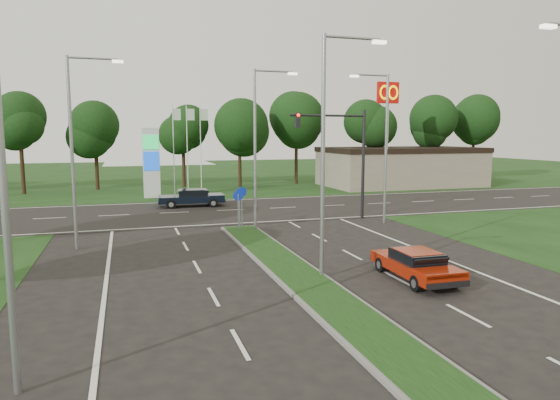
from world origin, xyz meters
name	(u,v)px	position (x,y,z in m)	size (l,w,h in m)	color
ground	(379,343)	(0.00, 0.00, 0.00)	(160.00, 160.00, 0.00)	black
verge_far	(175,177)	(0.00, 55.00, 0.00)	(160.00, 50.00, 0.02)	black
cross_road	(217,211)	(0.00, 24.00, 0.00)	(160.00, 12.00, 0.02)	black
median_kerb	(322,295)	(0.00, 4.00, 0.06)	(2.00, 26.00, 0.12)	slate
commercial_building	(400,167)	(22.00, 36.00, 2.00)	(16.00, 9.00, 4.00)	gray
streetlight_median_near	(328,144)	(1.00, 6.00, 5.08)	(2.53, 0.22, 9.00)	gray
streetlight_median_far	(258,141)	(1.00, 16.00, 5.08)	(2.53, 0.22, 9.00)	gray
streetlight_left_near	(12,151)	(-8.30, 0.00, 5.08)	(2.53, 0.22, 9.00)	gray
streetlight_left_far	(76,142)	(-8.30, 14.00, 5.08)	(2.53, 0.22, 9.00)	gray
streetlight_right_far	(383,140)	(8.80, 16.00, 5.08)	(2.53, 0.22, 9.00)	gray
traffic_signal	(345,147)	(7.19, 18.00, 4.65)	(5.10, 0.42, 7.00)	black
median_signs	(240,200)	(0.00, 16.40, 1.71)	(1.16, 1.76, 2.38)	gray
gas_pylon	(154,161)	(-3.79, 33.05, 3.20)	(5.80, 1.26, 8.00)	silver
mcdonalds_sign	(388,108)	(18.00, 31.97, 7.99)	(2.20, 0.47, 10.40)	silver
treeline_far	(189,121)	(0.10, 39.93, 6.83)	(6.00, 6.00, 9.90)	black
red_sedan	(416,264)	(4.11, 4.78, 0.61)	(1.78, 4.15, 1.13)	#9D1D08
navy_sedan	(192,197)	(-1.43, 26.68, 0.71)	(4.92, 2.21, 1.33)	black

